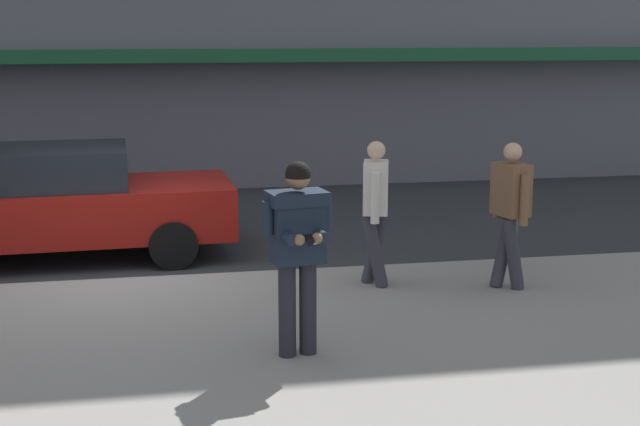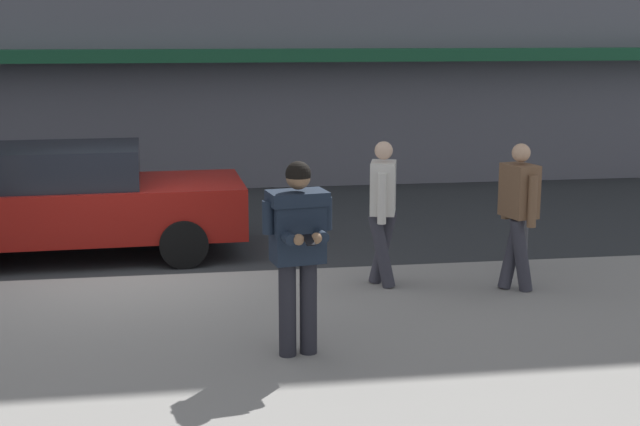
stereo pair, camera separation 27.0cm
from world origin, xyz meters
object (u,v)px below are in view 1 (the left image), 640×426
Objects in this scene: pedestrian_in_light_coat at (376,204)px; parking_meter at (516,202)px; parked_sedan_mid at (61,202)px; man_texting_on_phone at (298,237)px; pedestrian_dark_coat at (510,206)px.

parking_meter is at bearing 13.10° from pedestrian_in_light_coat.
parked_sedan_mid reaches higher than parking_meter.
pedestrian_in_light_coat reaches higher than parking_meter.
parked_sedan_mid is at bearing 160.31° from parking_meter.
pedestrian_in_light_coat is (1.26, 2.11, -0.14)m from man_texting_on_phone.
parking_meter is (3.19, 2.56, -0.28)m from man_texting_on_phone.
pedestrian_dark_coat is at bearing 31.68° from man_texting_on_phone.
parked_sedan_mid is 5.24m from man_texting_on_phone.
man_texting_on_phone is 2.46m from pedestrian_in_light_coat.
parking_meter is at bearing -19.69° from parked_sedan_mid.
man_texting_on_phone is at bearing -141.23° from parking_meter.
man_texting_on_phone is (2.49, -4.59, 0.46)m from parked_sedan_mid.
pedestrian_in_light_coat is at bearing 59.14° from man_texting_on_phone.
pedestrian_dark_coat is (1.48, -0.42, 0.00)m from pedestrian_in_light_coat.
pedestrian_dark_coat is 1.34× the size of parking_meter.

